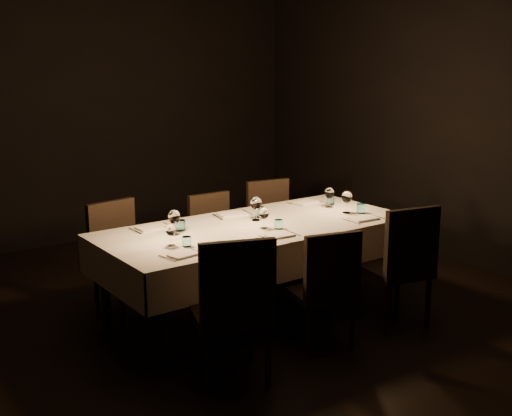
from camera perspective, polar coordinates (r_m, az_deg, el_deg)
room at (r=4.98m, az=-0.00°, el=6.73°), size 5.01×6.01×3.01m
dining_table at (r=5.13m, az=-0.00°, el=-2.32°), size 2.52×1.12×0.76m
chair_near_left at (r=4.08m, az=-2.05°, el=-8.57°), size 0.61×0.61×0.99m
place_setting_near_left at (r=4.49m, az=-6.93°, el=-2.83°), size 0.31×0.39×0.16m
chair_near_center at (r=4.60m, az=6.19°, el=-6.70°), size 0.52×0.52×0.89m
place_setting_near_center at (r=4.92m, az=1.43°, el=-1.29°), size 0.30×0.39×0.17m
chair_near_right at (r=5.07m, az=12.78°, el=-4.61°), size 0.55×0.55×0.98m
place_setting_near_right at (r=5.49m, az=8.81°, el=0.16°), size 0.35×0.41×0.19m
chair_far_left at (r=5.38m, az=-12.00°, el=-3.84°), size 0.51×0.51×0.92m
place_setting_far_left at (r=4.93m, az=-7.75°, el=-1.28°), size 0.34×0.41×0.19m
chair_far_center at (r=5.82m, az=-3.69°, el=-2.55°), size 0.42×0.42×0.87m
place_setting_far_center at (r=5.32m, az=-0.56°, el=-0.09°), size 0.37×0.41×0.20m
chair_far_right at (r=6.17m, az=1.50°, el=-1.40°), size 0.51×0.51×0.92m
place_setting_far_right at (r=5.81m, az=5.92°, el=0.91°), size 0.33×0.40×0.18m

